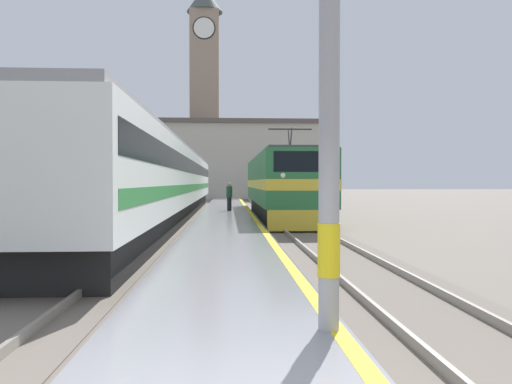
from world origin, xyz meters
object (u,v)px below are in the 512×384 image
at_px(passenger_train, 167,181).
at_px(catenary_mast, 336,4).
at_px(person_on_platform, 229,196).
at_px(clock_tower, 205,86).
at_px(locomotive_train, 280,185).

relative_size(passenger_train, catenary_mast, 5.21).
distance_m(person_on_platform, clock_tower, 41.19).
bearing_deg(passenger_train, clock_tower, 89.75).
bearing_deg(clock_tower, catenary_mast, -86.09).
height_order(locomotive_train, clock_tower, clock_tower).
relative_size(person_on_platform, clock_tower, 0.06).
bearing_deg(clock_tower, passenger_train, -90.25).
relative_size(locomotive_train, catenary_mast, 2.30).
xyz_separation_m(locomotive_train, catenary_mast, (-1.69, -21.69, 2.17)).
bearing_deg(clock_tower, person_on_platform, -85.37).
height_order(person_on_platform, clock_tower, clock_tower).
relative_size(passenger_train, person_on_platform, 23.43).
bearing_deg(passenger_train, catenary_mast, -78.29).
xyz_separation_m(person_on_platform, clock_tower, (-3.14, 38.71, 13.74)).
relative_size(catenary_mast, person_on_platform, 4.49).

